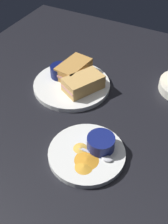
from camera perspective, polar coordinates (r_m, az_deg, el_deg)
name	(u,v)px	position (r cm, az deg, el deg)	size (l,w,h in cm)	color
ground_plane	(88,98)	(99.01, 0.82, 2.72)	(110.00, 110.00, 3.00)	black
plate_sandwich_main	(72,85)	(101.12, -2.44, 5.37)	(26.73, 26.73, 1.60)	white
sandwich_half_near	(83,83)	(96.65, -0.14, 5.75)	(15.04, 12.72, 4.80)	tan
sandwich_half_far	(74,69)	(103.25, -2.05, 8.50)	(14.04, 9.19, 4.80)	#C68C42
ramekin_dark_sauce	(60,71)	(103.07, -4.76, 8.16)	(7.01, 7.01, 4.10)	#0C144C
spoon_by_dark_ramekin	(70,82)	(100.41, -2.88, 5.88)	(5.38, 9.61, 0.80)	silver
plate_chips_companion	(87,154)	(79.37, 0.55, -8.24)	(21.20, 21.20, 1.60)	white
ramekin_light_gravy	(101,142)	(78.31, 3.37, -6.04)	(7.67, 7.67, 3.79)	navy
spoon_by_gravy_ramekin	(102,157)	(77.37, 3.68, -8.86)	(2.31, 9.90, 0.80)	silver
plantain_chip_scatter	(85,159)	(76.84, 0.12, -9.33)	(11.08, 10.12, 0.60)	orange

